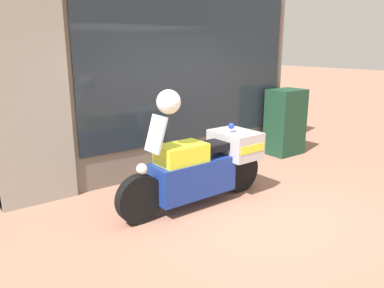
% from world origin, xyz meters
% --- Properties ---
extents(ground_plane, '(60.00, 60.00, 0.00)m').
position_xyz_m(ground_plane, '(0.00, 0.00, 0.00)').
color(ground_plane, '#9E6B56').
extents(shop_building, '(5.50, 0.55, 3.51)m').
position_xyz_m(shop_building, '(-0.43, 2.00, 1.76)').
color(shop_building, '#6B6056').
rests_on(shop_building, ground).
extents(window_display, '(4.02, 0.30, 2.12)m').
position_xyz_m(window_display, '(0.44, 2.03, 0.50)').
color(window_display, slate).
rests_on(window_display, ground).
extents(paramedic_motorcycle, '(2.39, 0.72, 1.34)m').
position_xyz_m(paramedic_motorcycle, '(-0.36, 0.44, 0.56)').
color(paramedic_motorcycle, black).
rests_on(paramedic_motorcycle, ground).
extents(utility_cabinet, '(0.70, 0.54, 1.32)m').
position_xyz_m(utility_cabinet, '(2.50, 1.41, 0.66)').
color(utility_cabinet, '#193D28').
rests_on(utility_cabinet, ground).
extents(white_helmet, '(0.31, 0.31, 0.31)m').
position_xyz_m(white_helmet, '(-0.94, 0.43, 1.49)').
color(white_helmet, white).
rests_on(white_helmet, paramedic_motorcycle).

